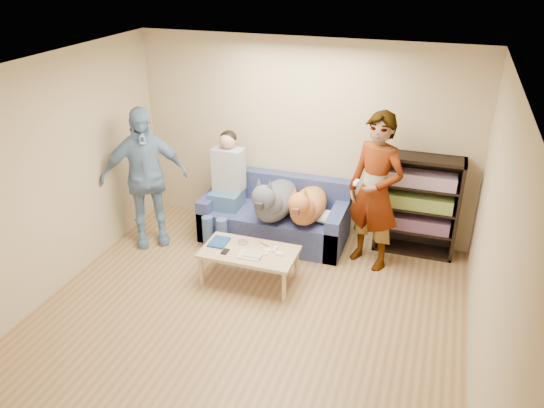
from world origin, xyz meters
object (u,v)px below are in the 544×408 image
(person_standing_left, at_px, (144,178))
(dog_tan, at_px, (307,206))
(person_seated, at_px, (226,182))
(coffee_table, at_px, (249,254))
(person_standing_right, at_px, (375,192))
(dog_gray, at_px, (274,200))
(sofa, at_px, (276,218))
(camera_silver, at_px, (243,242))
(notebook_blue, at_px, (219,242))
(bookshelf, at_px, (418,203))

(person_standing_left, distance_m, dog_tan, 2.09)
(person_seated, xyz_separation_m, coffee_table, (0.69, -0.98, -0.40))
(coffee_table, bearing_deg, person_standing_right, 34.42)
(dog_gray, bearing_deg, person_standing_right, 0.47)
(sofa, height_order, person_seated, person_seated)
(person_standing_right, height_order, dog_gray, person_standing_right)
(person_seated, height_order, coffee_table, person_seated)
(camera_silver, relative_size, coffee_table, 0.10)
(notebook_blue, bearing_deg, person_standing_left, 160.39)
(person_standing_right, distance_m, bookshelf, 0.74)
(notebook_blue, height_order, camera_silver, camera_silver)
(person_standing_right, relative_size, sofa, 1.02)
(dog_tan, height_order, coffee_table, dog_tan)
(person_standing_left, height_order, bookshelf, person_standing_left)
(camera_silver, xyz_separation_m, dog_tan, (0.55, 0.78, 0.20))
(person_standing_right, relative_size, notebook_blue, 7.44)
(person_standing_right, relative_size, person_seated, 1.32)
(dog_gray, bearing_deg, sofa, 103.52)
(person_standing_left, distance_m, camera_silver, 1.59)
(camera_silver, height_order, person_seated, person_seated)
(dog_gray, bearing_deg, person_standing_left, -166.61)
(person_standing_right, distance_m, sofa, 1.50)
(notebook_blue, xyz_separation_m, camera_silver, (0.28, 0.07, 0.01))
(person_standing_right, bearing_deg, camera_silver, -125.68)
(person_standing_left, relative_size, camera_silver, 16.82)
(dog_tan, xyz_separation_m, bookshelf, (1.32, 0.44, 0.03))
(dog_tan, relative_size, bookshelf, 0.90)
(camera_silver, distance_m, person_seated, 1.09)
(camera_silver, bearing_deg, dog_tan, 54.66)
(coffee_table, distance_m, bookshelf, 2.23)
(camera_silver, bearing_deg, person_seated, 123.49)
(coffee_table, bearing_deg, camera_silver, 135.00)
(person_seated, bearing_deg, bookshelf, 8.38)
(camera_silver, relative_size, bookshelf, 0.08)
(dog_gray, bearing_deg, coffee_table, -91.06)
(person_standing_left, distance_m, person_seated, 1.05)
(person_standing_left, xyz_separation_m, coffee_table, (1.59, -0.48, -0.55))
(person_standing_left, bearing_deg, dog_tan, -24.07)
(person_standing_left, height_order, notebook_blue, person_standing_left)
(person_standing_right, bearing_deg, person_seated, -157.37)
(notebook_blue, relative_size, camera_silver, 2.36)
(notebook_blue, relative_size, person_seated, 0.18)
(dog_gray, height_order, bookshelf, bookshelf)
(sofa, relative_size, coffee_table, 1.73)
(person_seated, bearing_deg, dog_tan, -4.14)
(bookshelf, bearing_deg, camera_silver, -146.86)
(person_standing_right, bearing_deg, notebook_blue, -127.88)
(person_standing_right, relative_size, dog_gray, 1.51)
(sofa, distance_m, dog_tan, 0.64)
(sofa, relative_size, dog_tan, 1.62)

